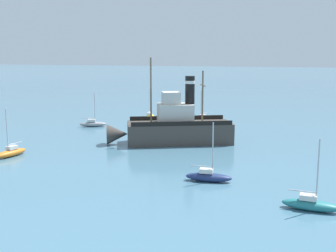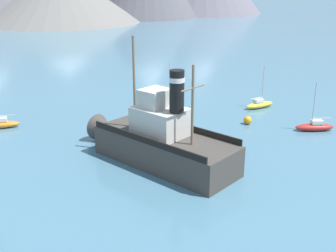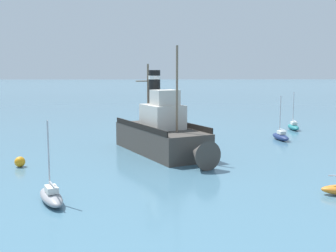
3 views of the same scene
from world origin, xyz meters
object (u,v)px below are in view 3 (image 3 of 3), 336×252
old_tugboat (163,134)px  sailboat_grey (51,196)px  sailboat_navy (281,136)px  sailboat_teal (293,126)px  mooring_buoy (20,162)px

old_tugboat → sailboat_grey: bearing=64.1°
sailboat_navy → sailboat_teal: same height
sailboat_teal → old_tugboat: bearing=40.9°
old_tugboat → sailboat_grey: old_tugboat is taller
old_tugboat → sailboat_grey: size_ratio=2.95×
sailboat_navy → mooring_buoy: size_ratio=5.77×
sailboat_navy → sailboat_teal: 8.96m
old_tugboat → sailboat_grey: (7.04, 14.50, -1.40)m
sailboat_teal → mooring_buoy: 35.60m
sailboat_navy → sailboat_grey: bearing=46.8°
sailboat_teal → sailboat_grey: bearing=50.4°
sailboat_teal → sailboat_grey: size_ratio=1.00×
mooring_buoy → sailboat_grey: bearing=116.5°
sailboat_teal → sailboat_grey: (24.58, 29.69, 0.00)m
sailboat_grey → sailboat_teal: bearing=-129.6°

